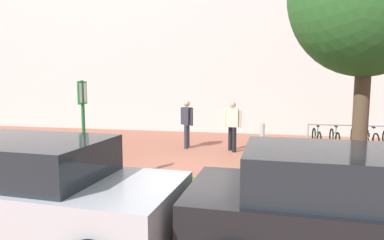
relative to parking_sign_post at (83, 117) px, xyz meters
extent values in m
plane|color=#9E5B47|center=(1.94, 1.99, -1.58)|extent=(60.00, 60.00, 0.00)
cube|color=silver|center=(1.94, 9.01, 3.42)|extent=(28.00, 1.20, 10.00)
cube|color=#336028|center=(2.04, 0.00, -1.50)|extent=(7.00, 1.10, 0.16)
cylinder|color=brown|center=(5.82, -0.15, -0.13)|extent=(0.28, 0.28, 2.90)
cylinder|color=#2D7238|center=(0.00, 0.00, -0.37)|extent=(0.08, 0.08, 2.42)
cube|color=#198C33|center=(0.00, 0.00, 0.56)|extent=(0.04, 0.36, 0.52)
cube|color=white|center=(0.00, 0.00, 0.56)|extent=(0.04, 0.30, 0.44)
torus|color=black|center=(-0.45, 0.26, -1.25)|extent=(0.66, 0.19, 0.66)
torus|color=black|center=(0.55, 0.06, -1.25)|extent=(0.66, 0.19, 0.66)
cylinder|color=silver|center=(0.05, 0.16, -1.03)|extent=(0.83, 0.20, 0.04)
cylinder|color=silver|center=(0.14, 0.14, -1.28)|extent=(0.60, 0.15, 0.44)
cylinder|color=silver|center=(-0.13, 0.19, -0.91)|extent=(0.04, 0.04, 0.28)
cube|color=black|center=(-0.13, 0.19, -0.75)|extent=(0.21, 0.12, 0.05)
cylinder|color=silver|center=(0.43, 0.08, -0.77)|extent=(0.12, 0.42, 0.04)
cylinder|color=#99999E|center=(5.74, 6.06, -1.18)|extent=(0.06, 0.06, 0.80)
cylinder|color=#99999E|center=(7.32, 6.07, -0.78)|extent=(3.15, 0.10, 0.06)
torus|color=black|center=(6.08, 5.57, -1.28)|extent=(0.08, 0.61, 0.61)
torus|color=black|center=(6.04, 6.51, -1.28)|extent=(0.08, 0.61, 0.61)
cylinder|color=#1E7233|center=(6.06, 6.04, -1.07)|extent=(0.07, 0.77, 0.03)
cylinder|color=#1E7233|center=(6.06, 6.13, -1.31)|extent=(0.06, 0.56, 0.40)
cylinder|color=#1E7233|center=(6.07, 5.87, -0.96)|extent=(0.03, 0.03, 0.26)
cube|color=black|center=(6.07, 5.87, -0.82)|extent=(0.08, 0.19, 0.05)
cylinder|color=#1E7233|center=(6.04, 6.39, -0.83)|extent=(0.39, 0.05, 0.04)
torus|color=black|center=(6.70, 5.56, -1.28)|extent=(0.07, 0.61, 0.61)
torus|color=black|center=(6.68, 6.50, -1.28)|extent=(0.07, 0.61, 0.61)
cylinder|color=#1E7233|center=(6.69, 6.03, -1.07)|extent=(0.05, 0.77, 0.03)
cylinder|color=#1E7233|center=(6.69, 6.12, -1.31)|extent=(0.04, 0.56, 0.40)
cylinder|color=#1E7233|center=(6.69, 5.86, -0.96)|extent=(0.03, 0.03, 0.26)
cube|color=black|center=(6.69, 5.86, -0.82)|extent=(0.08, 0.19, 0.05)
cylinder|color=#1E7233|center=(6.68, 6.38, -0.83)|extent=(0.39, 0.04, 0.04)
torus|color=black|center=(7.22, 5.66, -1.28)|extent=(0.18, 0.61, 0.61)
torus|color=black|center=(7.42, 6.58, -1.28)|extent=(0.18, 0.61, 0.61)
cylinder|color=#194CA5|center=(7.32, 6.12, -1.07)|extent=(0.19, 0.76, 0.03)
cylinder|color=#194CA5|center=(7.34, 6.21, -1.31)|extent=(0.15, 0.55, 0.40)
cylinder|color=#194CA5|center=(7.28, 5.96, -0.96)|extent=(0.03, 0.03, 0.26)
cube|color=black|center=(7.28, 5.96, -0.82)|extent=(0.11, 0.20, 0.05)
cylinder|color=#194CA5|center=(7.39, 6.47, -0.83)|extent=(0.39, 0.12, 0.04)
torus|color=black|center=(7.97, 5.62, -1.28)|extent=(0.08, 0.61, 0.61)
torus|color=black|center=(7.93, 6.55, -1.28)|extent=(0.08, 0.61, 0.61)
cylinder|color=silver|center=(7.95, 6.09, -1.07)|extent=(0.06, 0.77, 0.03)
cylinder|color=silver|center=(7.95, 6.18, -1.31)|extent=(0.05, 0.56, 0.40)
cylinder|color=silver|center=(7.96, 5.92, -0.96)|extent=(0.03, 0.03, 0.26)
cube|color=black|center=(7.96, 5.92, -0.82)|extent=(0.08, 0.19, 0.05)
cylinder|color=silver|center=(7.94, 6.44, -0.83)|extent=(0.39, 0.05, 0.04)
cylinder|color=#ADADB2|center=(4.06, 5.14, -1.13)|extent=(0.16, 0.16, 0.90)
cylinder|color=#2D2D38|center=(1.39, 4.78, -1.15)|extent=(0.14, 0.14, 0.85)
cylinder|color=#2D2D38|center=(1.40, 4.48, -1.15)|extent=(0.14, 0.14, 0.85)
cube|color=#2D2D38|center=(1.39, 4.63, -0.42)|extent=(0.46, 0.43, 0.62)
cylinder|color=#2D2D38|center=(1.18, 4.78, -0.45)|extent=(0.09, 0.09, 0.59)
cylinder|color=#2D2D38|center=(1.60, 4.48, -0.45)|extent=(0.09, 0.09, 0.59)
sphere|color=tan|center=(1.39, 4.63, 0.03)|extent=(0.22, 0.22, 0.22)
cylinder|color=black|center=(2.97, 4.52, -1.15)|extent=(0.14, 0.14, 0.85)
cylinder|color=black|center=(3.13, 4.25, -1.15)|extent=(0.14, 0.14, 0.85)
cube|color=beige|center=(3.05, 4.38, -0.42)|extent=(0.42, 0.27, 0.62)
cylinder|color=beige|center=(2.79, 4.40, -0.45)|extent=(0.09, 0.09, 0.59)
cylinder|color=beige|center=(3.31, 4.36, -0.45)|extent=(0.09, 0.09, 0.59)
sphere|color=tan|center=(3.05, 4.38, 0.03)|extent=(0.22, 0.22, 0.22)
cube|color=#B7B7BC|center=(0.74, -2.65, -0.98)|extent=(4.40, 2.05, 0.76)
cube|color=#1E2328|center=(0.54, -2.63, -0.32)|extent=(2.50, 1.72, 0.56)
cylinder|color=black|center=(2.26, -1.83, -1.26)|extent=(0.65, 0.26, 0.64)
cylinder|color=black|center=(-0.66, -1.66, -1.26)|extent=(0.65, 0.26, 0.64)
cube|color=black|center=(5.20, -2.50, -0.98)|extent=(4.36, 1.94, 0.76)
cube|color=#1E2328|center=(5.00, -2.50, -0.32)|extent=(2.46, 1.66, 0.56)
cylinder|color=black|center=(3.77, -1.56, -1.26)|extent=(0.65, 0.24, 0.64)
camera|label=1|loc=(3.97, -6.81, 0.80)|focal=30.76mm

